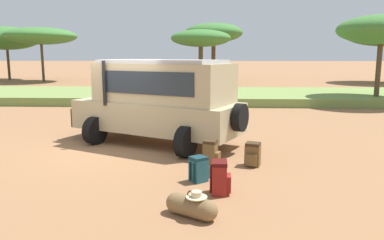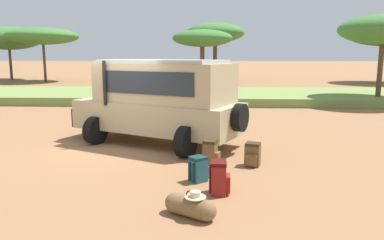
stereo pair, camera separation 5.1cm
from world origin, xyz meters
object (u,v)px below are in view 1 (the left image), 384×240
at_px(backpack_beside_front_wheel, 220,178).
at_px(duffel_bag_low_black_case, 192,206).
at_px(acacia_tree_far_left, 6,38).
at_px(acacia_tree_left_mid, 41,36).
at_px(safari_vehicle, 160,100).
at_px(acacia_tree_centre_back, 201,38).
at_px(acacia_tree_far_right, 382,30).
at_px(backpack_cluster_center, 253,155).
at_px(backpack_near_rear_wheel, 211,154).
at_px(backpack_outermost, 199,169).
at_px(acacia_tree_right_mid, 214,33).

relative_size(backpack_beside_front_wheel, duffel_bag_low_black_case, 0.74).
height_order(acacia_tree_far_left, acacia_tree_left_mid, acacia_tree_far_left).
relative_size(backpack_beside_front_wheel, acacia_tree_far_left, 0.09).
bearing_deg(acacia_tree_far_left, acacia_tree_left_mid, -30.01).
relative_size(safari_vehicle, acacia_tree_centre_back, 0.99).
bearing_deg(backpack_beside_front_wheel, acacia_tree_left_mid, 119.10).
relative_size(acacia_tree_left_mid, acacia_tree_far_right, 1.54).
bearing_deg(backpack_beside_front_wheel, backpack_cluster_center, 65.87).
height_order(backpack_near_rear_wheel, acacia_tree_centre_back, acacia_tree_centre_back).
height_order(acacia_tree_left_mid, acacia_tree_far_right, acacia_tree_left_mid).
distance_m(duffel_bag_low_black_case, acacia_tree_far_right, 17.24).
distance_m(safari_vehicle, backpack_cluster_center, 3.43).
xyz_separation_m(backpack_near_rear_wheel, acacia_tree_far_right, (8.72, 11.51, 3.53)).
bearing_deg(acacia_tree_far_right, backpack_near_rear_wheel, -127.16).
bearing_deg(duffel_bag_low_black_case, backpack_cluster_center, 65.48).
distance_m(safari_vehicle, backpack_near_rear_wheel, 2.93).
distance_m(acacia_tree_far_left, acacia_tree_left_mid, 5.68).
bearing_deg(backpack_outermost, acacia_tree_far_right, 54.29).
relative_size(backpack_near_rear_wheel, backpack_outermost, 1.23).
relative_size(duffel_bag_low_black_case, acacia_tree_right_mid, 0.13).
bearing_deg(acacia_tree_right_mid, acacia_tree_left_mid, -166.10).
relative_size(backpack_beside_front_wheel, backpack_cluster_center, 1.14).
relative_size(backpack_outermost, duffel_bag_low_black_case, 0.61).
xyz_separation_m(backpack_outermost, acacia_tree_centre_back, (-0.51, 26.92, 3.79)).
bearing_deg(acacia_tree_far_left, backpack_outermost, -56.48).
distance_m(backpack_beside_front_wheel, acacia_tree_right_mid, 33.62).
height_order(backpack_cluster_center, backpack_outermost, backpack_cluster_center).
height_order(safari_vehicle, backpack_cluster_center, safari_vehicle).
relative_size(backpack_cluster_center, acacia_tree_centre_back, 0.10).
xyz_separation_m(safari_vehicle, acacia_tree_far_right, (10.19, 9.17, 2.55)).
xyz_separation_m(backpack_near_rear_wheel, duffel_bag_low_black_case, (-0.33, -2.70, -0.13)).
bearing_deg(acacia_tree_far_right, acacia_tree_right_mid, 112.31).
xyz_separation_m(acacia_tree_far_left, acacia_tree_centre_back, (20.26, -4.44, -0.24)).
bearing_deg(duffel_bag_low_black_case, safari_vehicle, 102.77).
relative_size(acacia_tree_far_left, acacia_tree_left_mid, 0.97).
height_order(safari_vehicle, acacia_tree_far_right, acacia_tree_far_right).
xyz_separation_m(acacia_tree_centre_back, acacia_tree_far_right, (9.48, -14.44, -0.20)).
bearing_deg(backpack_beside_front_wheel, backpack_outermost, 120.63).
xyz_separation_m(backpack_outermost, acacia_tree_right_mid, (0.71, 32.61, 4.58)).
xyz_separation_m(acacia_tree_far_left, acacia_tree_left_mid, (4.92, -2.84, 0.08)).
height_order(backpack_cluster_center, acacia_tree_centre_back, acacia_tree_centre_back).
height_order(acacia_tree_far_left, acacia_tree_right_mid, acacia_tree_right_mid).
bearing_deg(backpack_near_rear_wheel, acacia_tree_far_left, 124.68).
relative_size(backpack_cluster_center, acacia_tree_far_left, 0.08).
bearing_deg(backpack_near_rear_wheel, acacia_tree_centre_back, 91.68).
height_order(duffel_bag_low_black_case, acacia_tree_right_mid, acacia_tree_right_mid).
distance_m(duffel_bag_low_black_case, acacia_tree_far_left, 39.24).
xyz_separation_m(backpack_near_rear_wheel, backpack_outermost, (-0.25, -0.97, -0.06)).
bearing_deg(acacia_tree_right_mid, backpack_cluster_center, -89.05).
height_order(acacia_tree_right_mid, acacia_tree_far_right, acacia_tree_right_mid).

